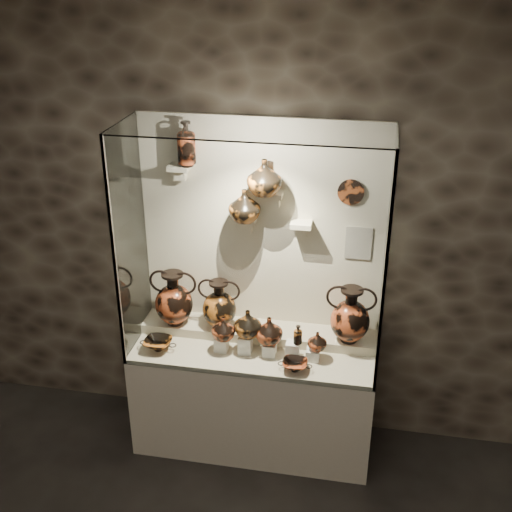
{
  "coord_description": "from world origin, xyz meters",
  "views": [
    {
      "loc": [
        0.7,
        -1.52,
        3.37
      ],
      "look_at": [
        0.02,
        2.18,
        1.55
      ],
      "focal_mm": 45.0,
      "sensor_mm": 36.0,
      "label": 1
    }
  ],
  "objects_px": {
    "jug_e": "(317,341)",
    "ovoid_vase_b": "(264,177)",
    "amphora_mid": "(219,304)",
    "jug_a": "(223,328)",
    "kylix_left": "(158,344)",
    "amphora_left": "(174,298)",
    "kylix_right": "(295,365)",
    "ovoid_vase_a": "(245,206)",
    "lekythos_small": "(298,334)",
    "jug_c": "(269,330)",
    "lekythos_tall": "(186,141)",
    "jug_b": "(248,323)",
    "amphora_right": "(350,315)"
  },
  "relations": [
    {
      "from": "lekythos_small",
      "to": "kylix_right",
      "type": "bearing_deg",
      "value": -87.09
    },
    {
      "from": "jug_e",
      "to": "ovoid_vase_b",
      "type": "distance_m",
      "value": 1.16
    },
    {
      "from": "kylix_right",
      "to": "jug_b",
      "type": "bearing_deg",
      "value": 165.86
    },
    {
      "from": "jug_a",
      "to": "kylix_left",
      "type": "relative_size",
      "value": 0.69
    },
    {
      "from": "lekythos_small",
      "to": "ovoid_vase_b",
      "type": "height_order",
      "value": "ovoid_vase_b"
    },
    {
      "from": "jug_b",
      "to": "ovoid_vase_a",
      "type": "height_order",
      "value": "ovoid_vase_a"
    },
    {
      "from": "amphora_left",
      "to": "kylix_right",
      "type": "distance_m",
      "value": 1.01
    },
    {
      "from": "lekythos_small",
      "to": "ovoid_vase_a",
      "type": "bearing_deg",
      "value": 151.36
    },
    {
      "from": "jug_b",
      "to": "ovoid_vase_a",
      "type": "xyz_separation_m",
      "value": [
        -0.06,
        0.22,
        0.77
      ]
    },
    {
      "from": "amphora_left",
      "to": "kylix_left",
      "type": "distance_m",
      "value": 0.34
    },
    {
      "from": "jug_c",
      "to": "jug_e",
      "type": "bearing_deg",
      "value": -7.3
    },
    {
      "from": "jug_b",
      "to": "ovoid_vase_b",
      "type": "xyz_separation_m",
      "value": [
        0.07,
        0.21,
        0.98
      ]
    },
    {
      "from": "jug_c",
      "to": "lekythos_tall",
      "type": "bearing_deg",
      "value": 151.41
    },
    {
      "from": "ovoid_vase_a",
      "to": "kylix_left",
      "type": "bearing_deg",
      "value": -132.03
    },
    {
      "from": "jug_b",
      "to": "kylix_right",
      "type": "height_order",
      "value": "jug_b"
    },
    {
      "from": "ovoid_vase_a",
      "to": "ovoid_vase_b",
      "type": "height_order",
      "value": "ovoid_vase_b"
    },
    {
      "from": "jug_b",
      "to": "kylix_right",
      "type": "distance_m",
      "value": 0.43
    },
    {
      "from": "amphora_right",
      "to": "jug_e",
      "type": "xyz_separation_m",
      "value": [
        -0.2,
        -0.17,
        -0.13
      ]
    },
    {
      "from": "jug_b",
      "to": "lekythos_small",
      "type": "xyz_separation_m",
      "value": [
        0.35,
        -0.02,
        -0.03
      ]
    },
    {
      "from": "jug_b",
      "to": "ovoid_vase_b",
      "type": "height_order",
      "value": "ovoid_vase_b"
    },
    {
      "from": "jug_a",
      "to": "lekythos_tall",
      "type": "distance_m",
      "value": 1.28
    },
    {
      "from": "lekythos_tall",
      "to": "jug_a",
      "type": "bearing_deg",
      "value": -49.13
    },
    {
      "from": "amphora_right",
      "to": "ovoid_vase_a",
      "type": "distance_m",
      "value": 1.04
    },
    {
      "from": "amphora_mid",
      "to": "jug_e",
      "type": "xyz_separation_m",
      "value": [
        0.72,
        -0.19,
        -0.1
      ]
    },
    {
      "from": "amphora_mid",
      "to": "jug_a",
      "type": "bearing_deg",
      "value": -56.39
    },
    {
      "from": "amphora_mid",
      "to": "jug_e",
      "type": "distance_m",
      "value": 0.75
    },
    {
      "from": "amphora_mid",
      "to": "jug_c",
      "type": "bearing_deg",
      "value": -11.24
    },
    {
      "from": "kylix_right",
      "to": "ovoid_vase_b",
      "type": "xyz_separation_m",
      "value": [
        -0.28,
        0.37,
        1.16
      ]
    },
    {
      "from": "kylix_right",
      "to": "lekythos_tall",
      "type": "distance_m",
      "value": 1.63
    },
    {
      "from": "amphora_mid",
      "to": "ovoid_vase_a",
      "type": "height_order",
      "value": "ovoid_vase_a"
    },
    {
      "from": "amphora_left",
      "to": "jug_b",
      "type": "bearing_deg",
      "value": -33.25
    },
    {
      "from": "amphora_right",
      "to": "ovoid_vase_a",
      "type": "height_order",
      "value": "ovoid_vase_a"
    },
    {
      "from": "kylix_right",
      "to": "ovoid_vase_b",
      "type": "relative_size",
      "value": 0.91
    },
    {
      "from": "amphora_right",
      "to": "lekythos_small",
      "type": "bearing_deg",
      "value": -131.96
    },
    {
      "from": "jug_b",
      "to": "jug_c",
      "type": "distance_m",
      "value": 0.15
    },
    {
      "from": "amphora_left",
      "to": "kylix_left",
      "type": "xyz_separation_m",
      "value": [
        -0.05,
        -0.26,
        -0.23
      ]
    },
    {
      "from": "jug_c",
      "to": "ovoid_vase_a",
      "type": "relative_size",
      "value": 0.88
    },
    {
      "from": "jug_a",
      "to": "jug_c",
      "type": "relative_size",
      "value": 0.88
    },
    {
      "from": "kylix_right",
      "to": "jug_e",
      "type": "bearing_deg",
      "value": 59.74
    },
    {
      "from": "lekythos_small",
      "to": "lekythos_tall",
      "type": "bearing_deg",
      "value": 162.55
    },
    {
      "from": "amphora_mid",
      "to": "lekythos_small",
      "type": "distance_m",
      "value": 0.63
    },
    {
      "from": "jug_b",
      "to": "lekythos_small",
      "type": "relative_size",
      "value": 1.23
    },
    {
      "from": "amphora_mid",
      "to": "kylix_left",
      "type": "relative_size",
      "value": 1.46
    },
    {
      "from": "amphora_left",
      "to": "kylix_right",
      "type": "bearing_deg",
      "value": -36.52
    },
    {
      "from": "amphora_mid",
      "to": "kylix_right",
      "type": "distance_m",
      "value": 0.72
    },
    {
      "from": "amphora_right",
      "to": "jug_e",
      "type": "height_order",
      "value": "amphora_right"
    },
    {
      "from": "jug_c",
      "to": "ovoid_vase_b",
      "type": "xyz_separation_m",
      "value": [
        -0.08,
        0.21,
        1.02
      ]
    },
    {
      "from": "amphora_left",
      "to": "amphora_right",
      "type": "bearing_deg",
      "value": -17.2
    },
    {
      "from": "jug_e",
      "to": "lekythos_small",
      "type": "xyz_separation_m",
      "value": [
        -0.13,
        -0.01,
        0.05
      ]
    },
    {
      "from": "jug_a",
      "to": "lekythos_small",
      "type": "xyz_separation_m",
      "value": [
        0.51,
        0.0,
        0.01
      ]
    }
  ]
}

